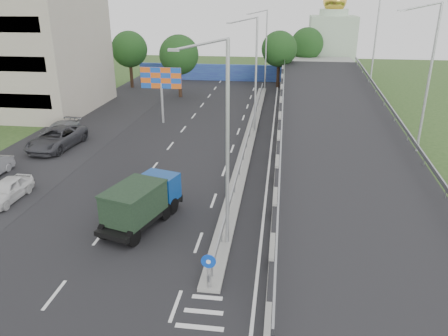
% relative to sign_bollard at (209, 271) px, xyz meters
% --- Properties ---
extents(ground, '(160.00, 160.00, 0.00)m').
position_rel_sign_bollard_xyz_m(ground, '(0.00, -2.17, -1.03)').
color(ground, '#2D4C1E').
rests_on(ground, ground).
extents(road_surface, '(26.00, 90.00, 0.04)m').
position_rel_sign_bollard_xyz_m(road_surface, '(-3.00, 17.83, -1.03)').
color(road_surface, black).
rests_on(road_surface, ground).
extents(parking_strip, '(8.00, 90.00, 0.05)m').
position_rel_sign_bollard_xyz_m(parking_strip, '(-16.00, 17.83, -1.03)').
color(parking_strip, black).
rests_on(parking_strip, ground).
extents(median, '(1.00, 44.00, 0.20)m').
position_rel_sign_bollard_xyz_m(median, '(0.00, 21.83, -0.93)').
color(median, gray).
rests_on(median, ground).
extents(overpass_ramp, '(10.00, 50.00, 3.50)m').
position_rel_sign_bollard_xyz_m(overpass_ramp, '(7.50, 21.83, 0.72)').
color(overpass_ramp, gray).
rests_on(overpass_ramp, ground).
extents(median_guardrail, '(0.09, 44.00, 0.71)m').
position_rel_sign_bollard_xyz_m(median_guardrail, '(0.00, 21.83, -0.28)').
color(median_guardrail, gray).
rests_on(median_guardrail, median).
extents(sign_bollard, '(0.64, 0.23, 1.67)m').
position_rel_sign_bollard_xyz_m(sign_bollard, '(0.00, 0.00, 0.00)').
color(sign_bollard, black).
rests_on(sign_bollard, median).
extents(lamp_post_near, '(2.74, 0.18, 10.08)m').
position_rel_sign_bollard_xyz_m(lamp_post_near, '(0.11, 3.83, 4.77)').
color(lamp_post_near, '#B2B5B7').
rests_on(lamp_post_near, median).
extents(lamp_post_mid, '(2.74, 0.18, 10.08)m').
position_rel_sign_bollard_xyz_m(lamp_post_mid, '(0.11, 23.83, 4.77)').
color(lamp_post_mid, '#B2B5B7').
rests_on(lamp_post_mid, median).
extents(lamp_post_far, '(2.74, 0.18, 10.08)m').
position_rel_sign_bollard_xyz_m(lamp_post_far, '(0.11, 43.83, 4.77)').
color(lamp_post_far, '#B2B5B7').
rests_on(lamp_post_far, median).
extents(blue_wall, '(30.00, 0.50, 2.40)m').
position_rel_sign_bollard_xyz_m(blue_wall, '(-4.00, 49.83, 0.17)').
color(blue_wall, navy).
rests_on(blue_wall, ground).
extents(church, '(7.00, 7.00, 13.80)m').
position_rel_sign_bollard_xyz_m(church, '(10.00, 57.83, 4.28)').
color(church, '#B2CCAD').
rests_on(church, ground).
extents(billboard, '(4.00, 0.24, 5.50)m').
position_rel_sign_bollard_xyz_m(billboard, '(-9.00, 25.83, 3.15)').
color(billboard, '#B2B5B7').
rests_on(billboard, ground).
extents(tree_left_mid, '(4.80, 4.80, 7.60)m').
position_rel_sign_bollard_xyz_m(tree_left_mid, '(-10.00, 37.83, 4.14)').
color(tree_left_mid, black).
rests_on(tree_left_mid, ground).
extents(tree_median_far, '(4.80, 4.80, 7.60)m').
position_rel_sign_bollard_xyz_m(tree_median_far, '(2.00, 45.83, 4.14)').
color(tree_median_far, black).
rests_on(tree_median_far, ground).
extents(tree_left_far, '(4.80, 4.80, 7.60)m').
position_rel_sign_bollard_xyz_m(tree_left_far, '(-18.00, 42.83, 4.14)').
color(tree_left_far, black).
rests_on(tree_left_far, ground).
extents(tree_ramp_far, '(4.80, 4.80, 7.60)m').
position_rel_sign_bollard_xyz_m(tree_ramp_far, '(6.00, 52.83, 4.14)').
color(tree_ramp_far, black).
rests_on(tree_ramp_far, ground).
extents(dump_truck, '(3.54, 5.98, 2.48)m').
position_rel_sign_bollard_xyz_m(dump_truck, '(-4.66, 5.49, 0.34)').
color(dump_truck, black).
rests_on(dump_truck, ground).
extents(parked_car_a, '(1.68, 4.06, 1.38)m').
position_rel_sign_bollard_xyz_m(parked_car_a, '(-13.93, 7.23, -0.35)').
color(parked_car_a, silver).
rests_on(parked_car_a, ground).
extents(parked_car_c, '(3.34, 6.30, 1.69)m').
position_rel_sign_bollard_xyz_m(parked_car_c, '(-15.75, 17.12, -0.19)').
color(parked_car_c, '#38393E').
rests_on(parked_car_c, ground).
extents(parked_car_d, '(2.41, 5.09, 1.43)m').
position_rel_sign_bollard_xyz_m(parked_car_d, '(-16.74, 19.57, -0.32)').
color(parked_car_d, gray).
rests_on(parked_car_d, ground).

